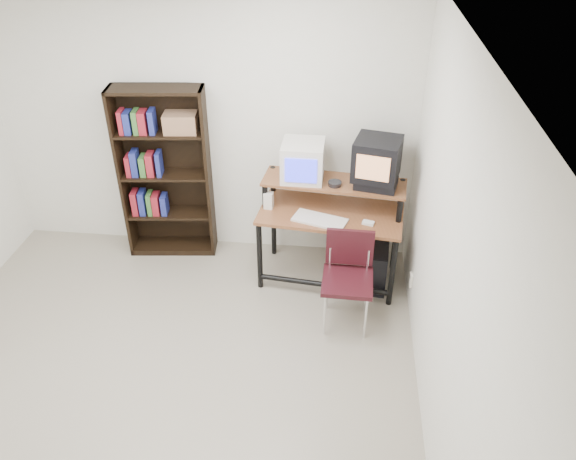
# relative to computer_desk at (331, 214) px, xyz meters

# --- Properties ---
(floor) EXTENTS (4.00, 4.00, 0.01)m
(floor) POSITION_rel_computer_desk_xyz_m (-1.25, -1.53, -0.70)
(floor) COLOR #9F9684
(floor) RESTS_ON ground
(ceiling) EXTENTS (4.00, 4.00, 0.01)m
(ceiling) POSITION_rel_computer_desk_xyz_m (-1.25, -1.53, 1.90)
(ceiling) COLOR white
(ceiling) RESTS_ON back_wall
(back_wall) EXTENTS (4.00, 0.01, 2.60)m
(back_wall) POSITION_rel_computer_desk_xyz_m (-1.25, 0.47, 0.60)
(back_wall) COLOR silver
(back_wall) RESTS_ON floor
(right_wall) EXTENTS (0.01, 4.00, 2.60)m
(right_wall) POSITION_rel_computer_desk_xyz_m (0.75, -1.53, 0.60)
(right_wall) COLOR silver
(right_wall) RESTS_ON floor
(computer_desk) EXTENTS (1.35, 0.77, 0.98)m
(computer_desk) POSITION_rel_computer_desk_xyz_m (0.00, 0.00, 0.00)
(computer_desk) COLOR brown
(computer_desk) RESTS_ON floor
(crt_monitor) EXTENTS (0.38, 0.39, 0.35)m
(crt_monitor) POSITION_rel_computer_desk_xyz_m (-0.28, 0.14, 0.45)
(crt_monitor) COLOR silver
(crt_monitor) RESTS_ON computer_desk
(vcr) EXTENTS (0.40, 0.33, 0.08)m
(vcr) POSITION_rel_computer_desk_xyz_m (0.38, 0.04, 0.31)
(vcr) COLOR black
(vcr) RESTS_ON computer_desk
(crt_tv) EXTENTS (0.45, 0.45, 0.36)m
(crt_tv) POSITION_rel_computer_desk_xyz_m (0.37, 0.09, 0.53)
(crt_tv) COLOR black
(crt_tv) RESTS_ON vcr
(cd_spindle) EXTENTS (0.15, 0.15, 0.05)m
(cd_spindle) POSITION_rel_computer_desk_xyz_m (0.02, 0.02, 0.30)
(cd_spindle) COLOR #26262B
(cd_spindle) RESTS_ON computer_desk
(keyboard) EXTENTS (0.51, 0.34, 0.03)m
(keyboard) POSITION_rel_computer_desk_xyz_m (-0.09, -0.18, 0.04)
(keyboard) COLOR silver
(keyboard) RESTS_ON computer_desk
(mousepad) EXTENTS (0.27, 0.24, 0.01)m
(mousepad) POSITION_rel_computer_desk_xyz_m (0.35, -0.17, 0.03)
(mousepad) COLOR black
(mousepad) RESTS_ON computer_desk
(mouse) EXTENTS (0.11, 0.09, 0.03)m
(mouse) POSITION_rel_computer_desk_xyz_m (0.33, -0.19, 0.05)
(mouse) COLOR white
(mouse) RESTS_ON mousepad
(desk_speaker) EXTENTS (0.09, 0.08, 0.17)m
(desk_speaker) POSITION_rel_computer_desk_xyz_m (-0.57, -0.01, 0.11)
(desk_speaker) COLOR silver
(desk_speaker) RESTS_ON computer_desk
(pc_tower) EXTENTS (0.23, 0.46, 0.42)m
(pc_tower) POSITION_rel_computer_desk_xyz_m (0.45, -0.07, -0.49)
(pc_tower) COLOR black
(pc_tower) RESTS_ON floor
(school_chair) EXTENTS (0.43, 0.43, 0.84)m
(school_chair) POSITION_rel_computer_desk_xyz_m (0.18, -0.59, -0.18)
(school_chair) COLOR black
(school_chair) RESTS_ON floor
(bookshelf) EXTENTS (0.89, 0.38, 1.72)m
(bookshelf) POSITION_rel_computer_desk_xyz_m (-1.62, 0.32, 0.19)
(bookshelf) COLOR black
(bookshelf) RESTS_ON floor
(wall_outlet) EXTENTS (0.02, 0.08, 0.12)m
(wall_outlet) POSITION_rel_computer_desk_xyz_m (0.74, -0.38, -0.40)
(wall_outlet) COLOR beige
(wall_outlet) RESTS_ON right_wall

